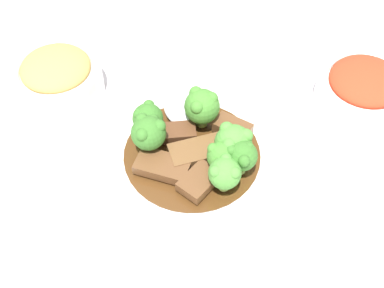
{
  "coord_description": "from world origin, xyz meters",
  "views": [
    {
      "loc": [
        0.34,
        0.17,
        0.52
      ],
      "look_at": [
        0.0,
        0.0,
        0.03
      ],
      "focal_mm": 50.0,
      "sensor_mm": 36.0,
      "label": 1
    }
  ],
  "objects": [
    {
      "name": "broccoli_floret_1",
      "position": [
        0.0,
        0.06,
        0.05
      ],
      "size": [
        0.04,
        0.04,
        0.05
      ],
      "color": "#7FA84C",
      "rests_on": "main_plate"
    },
    {
      "name": "main_plate",
      "position": [
        0.0,
        0.0,
        0.01
      ],
      "size": [
        0.26,
        0.26,
        0.02
      ],
      "color": "white",
      "rests_on": "ground_plane"
    },
    {
      "name": "beef_strip_0",
      "position": [
        -0.01,
        -0.03,
        0.03
      ],
      "size": [
        0.05,
        0.07,
        0.01
      ],
      "color": "#56331E",
      "rests_on": "main_plate"
    },
    {
      "name": "broccoli_floret_4",
      "position": [
        0.01,
        0.04,
        0.05
      ],
      "size": [
        0.04,
        0.04,
        0.04
      ],
      "color": "#7FA84C",
      "rests_on": "main_plate"
    },
    {
      "name": "broccoli_floret_3",
      "position": [
        0.02,
        -0.05,
        0.05
      ],
      "size": [
        0.04,
        0.04,
        0.05
      ],
      "color": "#8EB756",
      "rests_on": "main_plate"
    },
    {
      "name": "beef_strip_1",
      "position": [
        0.04,
        -0.02,
        0.03
      ],
      "size": [
        0.04,
        0.07,
        0.01
      ],
      "color": "brown",
      "rests_on": "main_plate"
    },
    {
      "name": "beef_strip_3",
      "position": [
        0.04,
        0.03,
        0.03
      ],
      "size": [
        0.05,
        0.04,
        0.01
      ],
      "color": "brown",
      "rests_on": "main_plate"
    },
    {
      "name": "paper_napkin",
      "position": [
        0.2,
        -0.09,
        0.0
      ],
      "size": [
        0.15,
        0.12,
        0.01
      ],
      "color": "silver",
      "rests_on": "ground_plane"
    },
    {
      "name": "broccoli_floret_5",
      "position": [
        0.03,
        0.05,
        0.05
      ],
      "size": [
        0.04,
        0.04,
        0.05
      ],
      "color": "#8EB756",
      "rests_on": "main_plate"
    },
    {
      "name": "ground_plane",
      "position": [
        0.0,
        0.0,
        0.0
      ],
      "size": [
        4.0,
        4.0,
        0.0
      ],
      "primitive_type": "plane",
      "color": "silver"
    },
    {
      "name": "beef_strip_2",
      "position": [
        -0.0,
        0.01,
        0.03
      ],
      "size": [
        0.07,
        0.07,
        0.01
      ],
      "color": "brown",
      "rests_on": "main_plate"
    },
    {
      "name": "side_bowl_kimchi",
      "position": [
        -0.18,
        0.15,
        0.03
      ],
      "size": [
        0.12,
        0.12,
        0.06
      ],
      "color": "white",
      "rests_on": "ground_plane"
    },
    {
      "name": "beef_strip_4",
      "position": [
        -0.05,
        0.03,
        0.03
      ],
      "size": [
        0.03,
        0.05,
        0.01
      ],
      "color": "brown",
      "rests_on": "main_plate"
    },
    {
      "name": "broccoli_floret_6",
      "position": [
        -0.01,
        0.05,
        0.05
      ],
      "size": [
        0.04,
        0.04,
        0.05
      ],
      "color": "#8EB756",
      "rests_on": "main_plate"
    },
    {
      "name": "broccoli_floret_2",
      "position": [
        -0.01,
        -0.06,
        0.04
      ],
      "size": [
        0.04,
        0.04,
        0.04
      ],
      "color": "#7FA84C",
      "rests_on": "main_plate"
    },
    {
      "name": "serving_spoon",
      "position": [
        -0.07,
        -0.05,
        0.03
      ],
      "size": [
        0.18,
        0.15,
        0.01
      ],
      "color": "silver",
      "rests_on": "main_plate"
    },
    {
      "name": "side_bowl_appetizer",
      "position": [
        -0.03,
        -0.21,
        0.03
      ],
      "size": [
        0.12,
        0.12,
        0.06
      ],
      "color": "white",
      "rests_on": "ground_plane"
    },
    {
      "name": "broccoli_floret_0",
      "position": [
        -0.04,
        -0.01,
        0.05
      ],
      "size": [
        0.04,
        0.04,
        0.05
      ],
      "color": "#7FA84C",
      "rests_on": "main_plate"
    }
  ]
}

